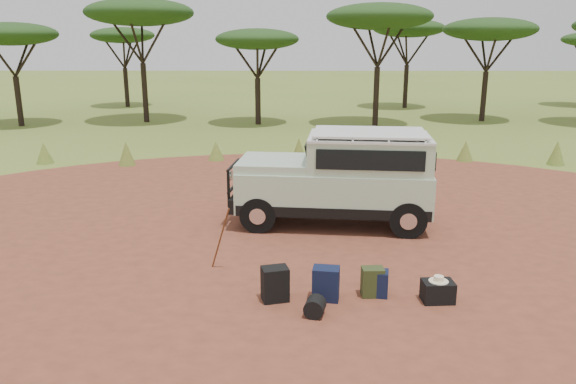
{
  "coord_description": "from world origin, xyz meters",
  "views": [
    {
      "loc": [
        -0.25,
        -10.79,
        4.24
      ],
      "look_at": [
        -0.33,
        1.12,
        1.0
      ],
      "focal_mm": 35.0,
      "sensor_mm": 36.0,
      "label": 1
    }
  ],
  "objects_px": {
    "backpack_olive": "(372,282)",
    "backpack_black": "(275,284)",
    "walking_staff": "(220,238)",
    "backpack_navy": "(326,284)",
    "duffel_navy": "(376,283)",
    "safari_vehicle": "(340,180)",
    "hard_case": "(438,291)"
  },
  "relations": [
    {
      "from": "walking_staff",
      "to": "hard_case",
      "type": "xyz_separation_m",
      "value": [
        3.78,
        -1.33,
        -0.44
      ]
    },
    {
      "from": "backpack_olive",
      "to": "duffel_navy",
      "type": "bearing_deg",
      "value": 14.23
    },
    {
      "from": "walking_staff",
      "to": "backpack_olive",
      "type": "height_order",
      "value": "walking_staff"
    },
    {
      "from": "walking_staff",
      "to": "backpack_olive",
      "type": "relative_size",
      "value": 2.57
    },
    {
      "from": "backpack_olive",
      "to": "backpack_black",
      "type": "bearing_deg",
      "value": -176.41
    },
    {
      "from": "safari_vehicle",
      "to": "duffel_navy",
      "type": "xyz_separation_m",
      "value": [
        0.31,
        -3.87,
        -0.85
      ]
    },
    {
      "from": "safari_vehicle",
      "to": "backpack_black",
      "type": "bearing_deg",
      "value": -103.28
    },
    {
      "from": "walking_staff",
      "to": "hard_case",
      "type": "height_order",
      "value": "walking_staff"
    },
    {
      "from": "hard_case",
      "to": "backpack_black",
      "type": "bearing_deg",
      "value": 175.96
    },
    {
      "from": "walking_staff",
      "to": "backpack_navy",
      "type": "xyz_separation_m",
      "value": [
        1.92,
        -1.27,
        -0.34
      ]
    },
    {
      "from": "backpack_black",
      "to": "hard_case",
      "type": "relative_size",
      "value": 1.15
    },
    {
      "from": "backpack_black",
      "to": "backpack_olive",
      "type": "distance_m",
      "value": 1.67
    },
    {
      "from": "walking_staff",
      "to": "safari_vehicle",
      "type": "bearing_deg",
      "value": -10.01
    },
    {
      "from": "walking_staff",
      "to": "hard_case",
      "type": "bearing_deg",
      "value": -77.58
    },
    {
      "from": "walking_staff",
      "to": "backpack_navy",
      "type": "height_order",
      "value": "walking_staff"
    },
    {
      "from": "duffel_navy",
      "to": "safari_vehicle",
      "type": "bearing_deg",
      "value": 104.77
    },
    {
      "from": "safari_vehicle",
      "to": "walking_staff",
      "type": "distance_m",
      "value": 3.74
    },
    {
      "from": "walking_staff",
      "to": "backpack_black",
      "type": "height_order",
      "value": "walking_staff"
    },
    {
      "from": "walking_staff",
      "to": "backpack_black",
      "type": "distance_m",
      "value": 1.72
    },
    {
      "from": "duffel_navy",
      "to": "backpack_navy",
      "type": "bearing_deg",
      "value": -159.19
    },
    {
      "from": "walking_staff",
      "to": "backpack_olive",
      "type": "xyz_separation_m",
      "value": [
        2.72,
        -1.13,
        -0.37
      ]
    },
    {
      "from": "backpack_olive",
      "to": "hard_case",
      "type": "relative_size",
      "value": 1.0
    },
    {
      "from": "safari_vehicle",
      "to": "backpack_olive",
      "type": "relative_size",
      "value": 9.25
    },
    {
      "from": "backpack_olive",
      "to": "hard_case",
      "type": "xyz_separation_m",
      "value": [
        1.06,
        -0.21,
        -0.07
      ]
    },
    {
      "from": "safari_vehicle",
      "to": "backpack_navy",
      "type": "bearing_deg",
      "value": -92.05
    },
    {
      "from": "hard_case",
      "to": "duffel_navy",
      "type": "bearing_deg",
      "value": 163.73
    },
    {
      "from": "safari_vehicle",
      "to": "walking_staff",
      "type": "height_order",
      "value": "safari_vehicle"
    },
    {
      "from": "walking_staff",
      "to": "hard_case",
      "type": "distance_m",
      "value": 4.04
    },
    {
      "from": "backpack_navy",
      "to": "duffel_navy",
      "type": "xyz_separation_m",
      "value": [
        0.87,
        0.16,
        -0.06
      ]
    },
    {
      "from": "backpack_navy",
      "to": "hard_case",
      "type": "xyz_separation_m",
      "value": [
        1.87,
        -0.06,
        -0.11
      ]
    },
    {
      "from": "walking_staff",
      "to": "backpack_olive",
      "type": "bearing_deg",
      "value": -80.68
    },
    {
      "from": "backpack_black",
      "to": "backpack_navy",
      "type": "height_order",
      "value": "backpack_black"
    }
  ]
}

